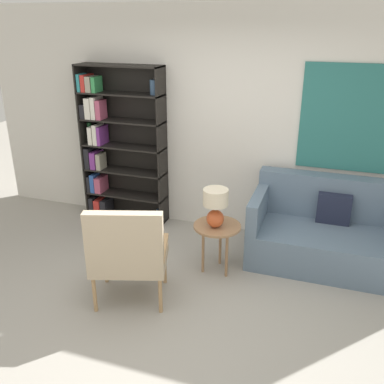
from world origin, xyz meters
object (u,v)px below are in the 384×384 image
bookshelf (113,146)px  side_table (217,231)px  couch (331,234)px  table_lamp (216,205)px  armchair (127,251)px

bookshelf → side_table: (1.65, -0.89, -0.51)m
side_table → bookshelf: bearing=151.5°
couch → side_table: size_ratio=3.15×
couch → table_lamp: size_ratio=4.14×
table_lamp → armchair: bearing=-128.0°
couch → side_table: bearing=-151.8°
table_lamp → couch: bearing=29.6°
armchair → bookshelf: bearing=121.0°
side_table → armchair: bearing=-127.0°
bookshelf → armchair: bookshelf is taller
couch → bookshelf: bearing=174.1°
bookshelf → table_lamp: (1.63, -0.94, -0.21)m
armchair → side_table: (0.62, 0.82, -0.09)m
armchair → table_lamp: (0.61, 0.78, 0.22)m
armchair → couch: 2.27m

